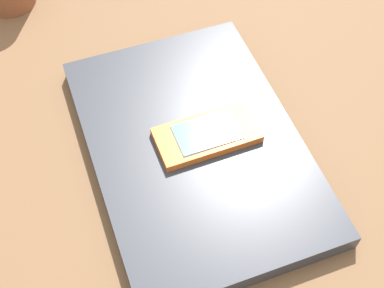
{
  "coord_description": "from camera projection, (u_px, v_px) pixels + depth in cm",
  "views": [
    {
      "loc": [
        -38.61,
        17.55,
        54.25
      ],
      "look_at": [
        -8.09,
        0.36,
        5.0
      ],
      "focal_mm": 49.96,
      "sensor_mm": 36.0,
      "label": 1
    }
  ],
  "objects": [
    {
      "name": "desk_surface",
      "position": [
        163.0,
        114.0,
        0.67
      ],
      "size": [
        120.0,
        80.0,
        3.0
      ],
      "primitive_type": "cube",
      "color": "brown",
      "rests_on": "ground"
    },
    {
      "name": "laptop_closed",
      "position": [
        192.0,
        148.0,
        0.61
      ],
      "size": [
        37.2,
        28.3,
        2.31
      ],
      "primitive_type": "cube",
      "rotation": [
        0.0,
        0.0,
        -0.16
      ],
      "color": "#33353D",
      "rests_on": "desk_surface"
    },
    {
      "name": "cell_phone_on_laptop",
      "position": [
        207.0,
        135.0,
        0.6
      ],
      "size": [
        7.32,
        12.25,
        1.1
      ],
      "color": "orange",
      "rests_on": "laptop_closed"
    }
  ]
}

